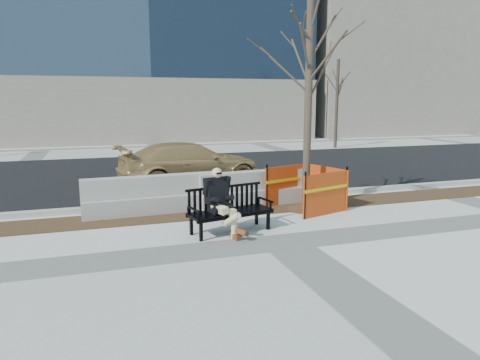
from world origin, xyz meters
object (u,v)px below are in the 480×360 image
object	(u,v)px
bench	(231,232)
seated_man	(219,233)
tree_fence	(305,209)
jersey_barrier_right	(257,204)
sedan	(191,184)
jersey_barrier_left	(151,213)

from	to	relation	value
bench	seated_man	world-z (taller)	seated_man
tree_fence	jersey_barrier_right	distance (m)	1.28
seated_man	sedan	distance (m)	5.46
bench	sedan	size ratio (longest dim) A/B	0.38
seated_man	jersey_barrier_right	distance (m)	2.65
seated_man	tree_fence	world-z (taller)	tree_fence
bench	seated_man	distance (m)	0.24
sedan	jersey_barrier_right	bearing A→B (deg)	-169.85
seated_man	jersey_barrier_right	world-z (taller)	seated_man
sedan	jersey_barrier_right	size ratio (longest dim) A/B	1.48
bench	jersey_barrier_right	distance (m)	2.51
seated_man	jersey_barrier_left	world-z (taller)	seated_man
seated_man	sedan	size ratio (longest dim) A/B	0.29
jersey_barrier_left	tree_fence	bearing A→B (deg)	-15.39
bench	tree_fence	bearing A→B (deg)	17.03
bench	tree_fence	size ratio (longest dim) A/B	0.32
jersey_barrier_right	bench	bearing A→B (deg)	-127.14
bench	jersey_barrier_left	world-z (taller)	bench
bench	jersey_barrier_right	world-z (taller)	bench
bench	jersey_barrier_right	bearing A→B (deg)	45.53
bench	seated_man	xyz separation A→B (m)	(-0.24, -0.00, 0.00)
jersey_barrier_right	jersey_barrier_left	bearing A→B (deg)	175.80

